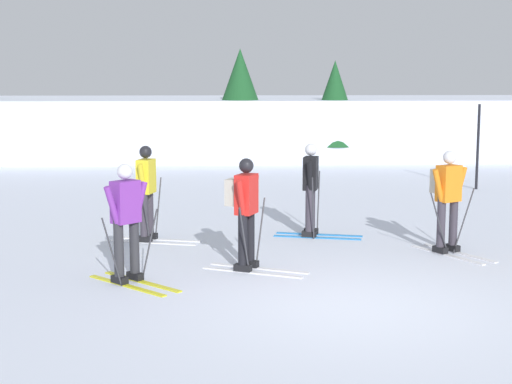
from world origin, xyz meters
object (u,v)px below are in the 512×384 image
at_px(skier_black, 311,187).
at_px(skier_purple, 126,220).
at_px(conifer_far_left, 335,103).
at_px(conifer_far_right, 240,94).
at_px(skier_yellow, 147,191).
at_px(trail_marker_pole, 478,147).
at_px(skier_orange, 447,196).
at_px(skier_red, 245,208).

relative_size(skier_black, skier_purple, 1.00).
bearing_deg(conifer_far_left, conifer_far_right, 175.59).
distance_m(skier_black, skier_yellow, 2.97).
relative_size(skier_purple, trail_marker_pole, 0.78).
relative_size(skier_purple, conifer_far_left, 0.50).
bearing_deg(skier_black, skier_purple, -134.04).
relative_size(skier_yellow, skier_orange, 1.00).
distance_m(skier_red, conifer_far_right, 15.04).
distance_m(skier_purple, skier_yellow, 2.81).
bearing_deg(skier_purple, skier_black, 45.96).
relative_size(skier_yellow, conifer_far_right, 0.45).
distance_m(skier_yellow, trail_marker_pole, 10.00).
distance_m(skier_red, conifer_far_left, 15.19).
height_order(skier_black, skier_yellow, same).
distance_m(skier_black, skier_orange, 2.54).
xyz_separation_m(skier_orange, trail_marker_pole, (2.92, 7.19, 0.15)).
bearing_deg(conifer_far_right, trail_marker_pole, -48.81).
relative_size(skier_black, skier_red, 1.00).
relative_size(skier_yellow, trail_marker_pole, 0.78).
height_order(skier_orange, conifer_far_right, conifer_far_right).
bearing_deg(skier_black, conifer_far_right, 94.19).
height_order(skier_purple, trail_marker_pole, trail_marker_pole).
xyz_separation_m(skier_red, skier_orange, (3.39, 1.02, -0.00)).
bearing_deg(skier_purple, skier_orange, 18.09).
bearing_deg(skier_black, skier_orange, -34.44).
height_order(skier_yellow, conifer_far_left, conifer_far_left).
xyz_separation_m(trail_marker_pole, conifer_far_right, (-5.93, 6.78, 1.20)).
bearing_deg(skier_yellow, conifer_far_right, 80.97).
bearing_deg(conifer_far_left, skier_yellow, -112.53).
height_order(trail_marker_pole, conifer_far_right, conifer_far_right).
xyz_separation_m(skier_purple, conifer_far_right, (2.08, 15.62, 1.38)).
height_order(trail_marker_pole, conifer_far_left, conifer_far_left).
bearing_deg(skier_yellow, skier_red, -52.48).
xyz_separation_m(skier_orange, conifer_far_right, (-3.01, 13.96, 1.34)).
bearing_deg(skier_purple, skier_yellow, 89.17).
bearing_deg(conifer_far_right, skier_black, -85.81).
distance_m(skier_black, skier_red, 2.77).
height_order(conifer_far_left, conifer_far_right, conifer_far_right).
height_order(skier_red, conifer_far_left, conifer_far_left).
xyz_separation_m(skier_red, skier_yellow, (-1.66, 2.16, -0.04)).
bearing_deg(skier_yellow, skier_black, 5.58).
bearing_deg(conifer_far_left, skier_purple, -108.87).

